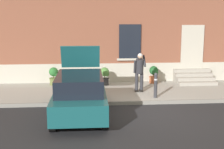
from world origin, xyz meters
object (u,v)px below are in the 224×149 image
Objects in this scene: person_on_phone at (140,70)px; planter_terracotta at (154,74)px; planter_charcoal at (105,76)px; bollard_near_person at (156,84)px; hatchback_car_teal at (80,94)px; planter_olive at (54,76)px.

person_on_phone reaches higher than planter_terracotta.
person_on_phone is 2.02× the size of planter_charcoal.
hatchback_car_teal is at bearing -151.21° from bollard_near_person.
hatchback_car_teal reaches higher than planter_charcoal.
planter_charcoal is (-1.44, 1.56, -0.54)m from person_on_phone.
planter_charcoal is at bearing -174.95° from planter_terracotta.
hatchback_car_teal is at bearing -128.68° from planter_terracotta.
planter_charcoal is (2.47, -0.20, 0.00)m from planter_olive.
bollard_near_person is 3.21m from planter_charcoal.
person_on_phone is 2.02× the size of planter_olive.
bollard_near_person is 1.22× the size of planter_olive.
hatchback_car_teal is 3.67m from person_on_phone.
planter_terracotta is (4.93, 0.02, 0.00)m from planter_olive.
planter_terracotta is (0.52, 2.77, -0.11)m from bollard_near_person.
bollard_near_person is 0.60× the size of person_on_phone.
planter_charcoal is at bearing 75.60° from hatchback_car_teal.
bollard_near_person is at bearing -52.61° from planter_charcoal.
planter_terracotta is at bearing 0.23° from planter_olive.
planter_olive is (-4.41, 2.75, -0.11)m from bollard_near_person.
bollard_near_person reaches higher than planter_terracotta.
hatchback_car_teal is 4.73× the size of planter_charcoal.
planter_charcoal and planter_terracotta have the same top height.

